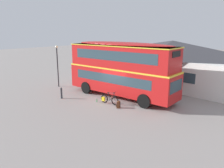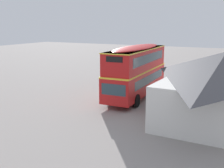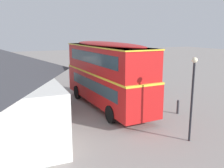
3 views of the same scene
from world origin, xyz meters
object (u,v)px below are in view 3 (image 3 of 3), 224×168
(backpack_on_ground, at_px, (124,95))
(water_bottle_green_metal, at_px, (138,103))
(touring_bicycle, at_px, (128,97))
(kerb_bollard, at_px, (178,107))
(street_lamp, at_px, (193,90))
(double_decker_bus, at_px, (106,72))

(backpack_on_ground, bearing_deg, water_bottle_green_metal, -178.00)
(touring_bicycle, relative_size, kerb_bollard, 1.79)
(backpack_on_ground, distance_m, water_bottle_green_metal, 2.25)
(water_bottle_green_metal, xyz_separation_m, street_lamp, (-6.61, 0.90, 2.55))
(double_decker_bus, distance_m, touring_bicycle, 3.18)
(double_decker_bus, relative_size, touring_bicycle, 5.90)
(backpack_on_ground, height_order, kerb_bollard, kerb_bollard)
(double_decker_bus, bearing_deg, street_lamp, -167.82)
(backpack_on_ground, height_order, water_bottle_green_metal, backpack_on_ground)
(double_decker_bus, relative_size, street_lamp, 2.39)
(backpack_on_ground, bearing_deg, kerb_bollard, -164.48)
(touring_bicycle, bearing_deg, backpack_on_ground, -9.91)
(water_bottle_green_metal, height_order, street_lamp, street_lamp)
(water_bottle_green_metal, relative_size, kerb_bollard, 0.27)
(backpack_on_ground, relative_size, water_bottle_green_metal, 2.06)
(touring_bicycle, distance_m, backpack_on_ground, 1.18)
(kerb_bollard, bearing_deg, double_decker_bus, 47.45)
(touring_bicycle, xyz_separation_m, backpack_on_ground, (1.16, -0.20, -0.09))
(double_decker_bus, distance_m, backpack_on_ground, 3.75)
(backpack_on_ground, xyz_separation_m, street_lamp, (-8.85, 0.82, 2.39))
(water_bottle_green_metal, bearing_deg, backpack_on_ground, 2.00)
(backpack_on_ground, relative_size, kerb_bollard, 0.56)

